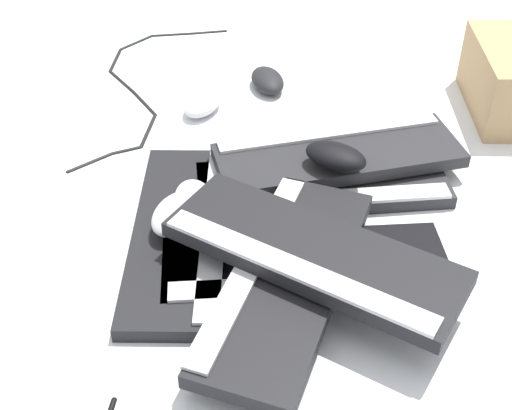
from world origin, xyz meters
name	(u,v)px	position (x,y,z in m)	size (l,w,h in m)	color
ground_plane	(312,223)	(0.00, 0.00, 0.00)	(3.20, 3.20, 0.00)	silver
keyboard_0	(323,186)	(0.08, 0.03, 0.01)	(0.39, 0.44, 0.03)	#232326
keyboard_1	(182,233)	(-0.15, 0.16, 0.01)	(0.45, 0.36, 0.03)	black
keyboard_2	(305,267)	(-0.11, -0.05, 0.01)	(0.39, 0.44, 0.03)	black
keyboard_3	(286,279)	(-0.17, -0.05, 0.04)	(0.46, 0.25, 0.03)	black
keyboard_4	(313,254)	(-0.14, -0.07, 0.07)	(0.16, 0.44, 0.03)	black
keyboard_5	(338,154)	(0.15, 0.03, 0.04)	(0.42, 0.41, 0.03)	#232326
mouse_0	(195,201)	(-0.11, 0.16, 0.05)	(0.11, 0.07, 0.04)	silver
mouse_1	(267,80)	(0.34, 0.31, 0.02)	(0.11, 0.07, 0.04)	black
mouse_2	(203,103)	(0.19, 0.37, 0.02)	(0.11, 0.07, 0.04)	silver
mouse_3	(175,214)	(-0.15, 0.17, 0.05)	(0.11, 0.07, 0.04)	#B7B7BC
mouse_4	(336,156)	(0.09, 0.01, 0.08)	(0.11, 0.07, 0.04)	black
cable_1	(142,82)	(0.21, 0.55, 0.00)	(0.65, 0.32, 0.01)	black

